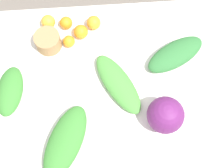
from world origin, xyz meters
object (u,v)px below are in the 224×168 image
(greens_bunch_kale, at_px, (10,91))
(orange_1, at_px, (81,32))
(cabbage_purple, at_px, (165,115))
(paper_bag, at_px, (48,41))
(orange_2, at_px, (94,23))
(orange_3, at_px, (48,22))
(greens_bunch_dandelion, at_px, (118,84))
(greens_bunch_chard, at_px, (175,54))
(greens_bunch_beet_tops, at_px, (66,141))
(orange_4, at_px, (69,41))
(orange_0, at_px, (66,23))

(greens_bunch_kale, distance_m, orange_1, 0.51)
(cabbage_purple, distance_m, paper_bag, 0.77)
(orange_2, xyz_separation_m, orange_3, (0.26, -0.02, 0.00))
(orange_1, bearing_deg, orange_2, -143.83)
(greens_bunch_dandelion, height_order, greens_bunch_chard, greens_bunch_chard)
(greens_bunch_dandelion, height_order, orange_3, orange_3)
(greens_bunch_beet_tops, distance_m, greens_bunch_kale, 0.41)
(cabbage_purple, bearing_deg, greens_bunch_chard, -107.56)
(greens_bunch_beet_tops, distance_m, greens_bunch_chard, 0.76)
(orange_1, bearing_deg, orange_3, -23.27)
(greens_bunch_beet_tops, xyz_separation_m, orange_3, (0.09, -0.70, -0.00))
(orange_2, relative_size, orange_4, 1.19)
(paper_bag, distance_m, orange_1, 0.19)
(greens_bunch_beet_tops, xyz_separation_m, greens_bunch_chard, (-0.62, -0.44, -0.00))
(orange_4, bearing_deg, greens_bunch_dandelion, 133.00)
(greens_bunch_chard, distance_m, orange_3, 0.75)
(paper_bag, bearing_deg, greens_bunch_chard, 169.68)
(orange_0, bearing_deg, greens_bunch_beet_tops, 88.73)
(greens_bunch_kale, height_order, orange_2, greens_bunch_kale)
(cabbage_purple, relative_size, greens_bunch_beet_tops, 0.49)
(paper_bag, xyz_separation_m, orange_2, (-0.26, -0.11, -0.01))
(orange_1, relative_size, orange_4, 1.20)
(greens_bunch_chard, xyz_separation_m, orange_0, (0.60, -0.25, -0.00))
(greens_bunch_chard, distance_m, greens_bunch_kale, 0.92)
(greens_bunch_dandelion, xyz_separation_m, orange_2, (0.11, -0.39, 0.01))
(orange_0, xyz_separation_m, orange_2, (-0.16, 0.01, 0.00))
(greens_bunch_beet_tops, height_order, greens_bunch_kale, greens_bunch_beet_tops)
(cabbage_purple, relative_size, orange_2, 2.32)
(greens_bunch_dandelion, bearing_deg, orange_3, -47.64)
(paper_bag, bearing_deg, orange_4, 179.24)
(greens_bunch_chard, bearing_deg, greens_bunch_kale, 9.64)
(greens_bunch_dandelion, distance_m, greens_bunch_kale, 0.58)
(greens_bunch_kale, xyz_separation_m, orange_0, (-0.30, -0.40, -0.01))
(orange_2, bearing_deg, greens_bunch_kale, 40.03)
(orange_0, xyz_separation_m, orange_4, (-0.01, 0.12, -0.00))
(paper_bag, bearing_deg, cabbage_purple, 140.66)
(paper_bag, height_order, orange_4, paper_bag)
(orange_3, bearing_deg, orange_2, 174.70)
(paper_bag, xyz_separation_m, orange_0, (-0.10, -0.12, -0.01))
(orange_0, relative_size, orange_3, 0.91)
(cabbage_purple, relative_size, orange_1, 2.29)
(greens_bunch_beet_tops, height_order, orange_0, greens_bunch_beet_tops)
(greens_bunch_dandelion, relative_size, orange_1, 4.76)
(paper_bag, bearing_deg, greens_bunch_beet_tops, 98.71)
(orange_3, bearing_deg, greens_bunch_chard, 159.74)
(greens_bunch_chard, xyz_separation_m, orange_3, (0.70, -0.26, 0.00))
(orange_1, distance_m, orange_2, 0.09)
(orange_1, distance_m, orange_4, 0.09)
(greens_bunch_beet_tops, relative_size, greens_bunch_kale, 1.39)
(paper_bag, relative_size, greens_bunch_beet_tops, 0.37)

